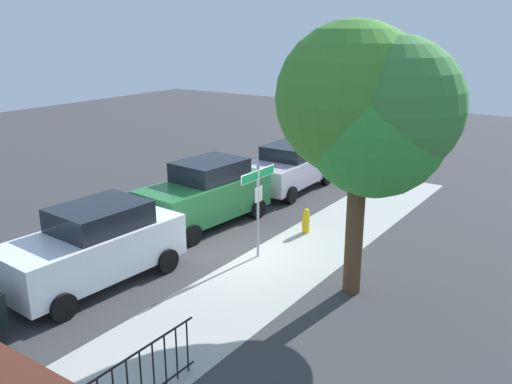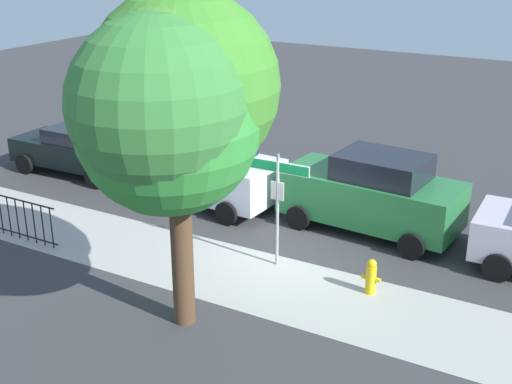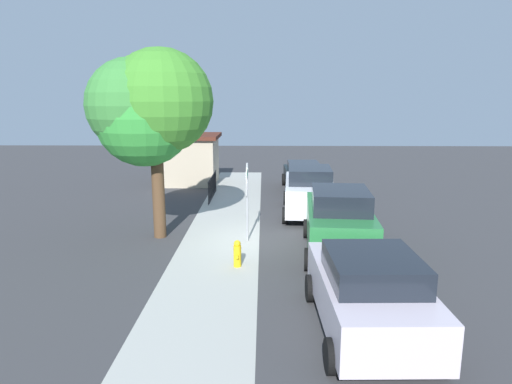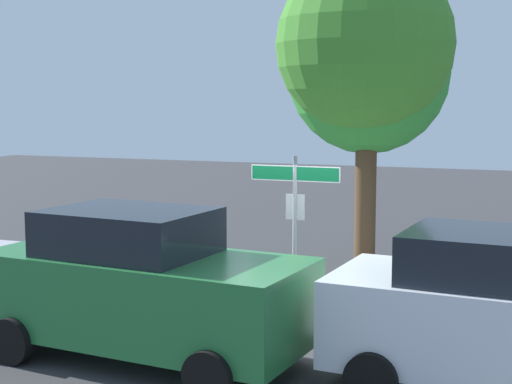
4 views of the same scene
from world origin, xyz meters
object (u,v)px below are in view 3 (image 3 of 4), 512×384
at_px(street_sign, 247,186).
at_px(car_white, 309,191).
at_px(car_black, 303,176).
at_px(shade_tree, 148,106).
at_px(utility_shed, 192,159).
at_px(fire_hydrant, 237,254).
at_px(car_green, 339,222).
at_px(car_silver, 369,292).

relative_size(street_sign, car_white, 0.57).
bearing_deg(car_black, shade_tree, 143.01).
bearing_deg(utility_shed, fire_hydrant, -165.89).
distance_m(shade_tree, car_black, 10.55).
height_order(car_green, car_black, car_green).
bearing_deg(fire_hydrant, car_silver, -141.98).
distance_m(car_green, fire_hydrant, 3.30).
relative_size(car_black, utility_shed, 1.25).
xyz_separation_m(street_sign, car_green, (-1.20, -2.83, -0.85)).
xyz_separation_m(car_white, fire_hydrant, (-5.93, 2.60, -0.61)).
bearing_deg(street_sign, shade_tree, 83.45).
xyz_separation_m(car_green, car_white, (4.80, 0.44, -0.04)).
distance_m(car_white, car_black, 4.81).
distance_m(street_sign, shade_tree, 4.15).
distance_m(shade_tree, car_silver, 9.38).
bearing_deg(utility_shed, car_black, -108.59).
bearing_deg(street_sign, car_silver, -156.00).
relative_size(car_silver, car_green, 0.93).
distance_m(car_white, fire_hydrant, 6.50).
distance_m(shade_tree, car_green, 7.14).
height_order(car_green, utility_shed, utility_shed).
height_order(street_sign, utility_shed, utility_shed).
height_order(utility_shed, fire_hydrant, utility_shed).
xyz_separation_m(street_sign, shade_tree, (0.37, 3.23, 2.57)).
bearing_deg(fire_hydrant, shade_tree, 48.33).
relative_size(car_white, car_black, 1.10).
bearing_deg(car_black, car_white, 176.93).
relative_size(shade_tree, fire_hydrant, 8.10).
bearing_deg(car_white, car_black, 1.51).
distance_m(street_sign, utility_shed, 10.95).
bearing_deg(fire_hydrant, car_green, -69.55).
bearing_deg(shade_tree, car_silver, -137.17).
xyz_separation_m(shade_tree, car_green, (-1.57, -6.07, -3.42)).
distance_m(car_green, car_white, 4.82).
xyz_separation_m(street_sign, car_silver, (-6.00, -2.67, -0.98)).
xyz_separation_m(street_sign, fire_hydrant, (-2.33, 0.20, -1.49)).
relative_size(street_sign, fire_hydrant, 3.39).
bearing_deg(car_black, car_silver, 179.26).
bearing_deg(car_silver, car_green, -3.44).
relative_size(street_sign, utility_shed, 0.79).
relative_size(shade_tree, car_green, 1.38).
distance_m(shade_tree, fire_hydrant, 5.74).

